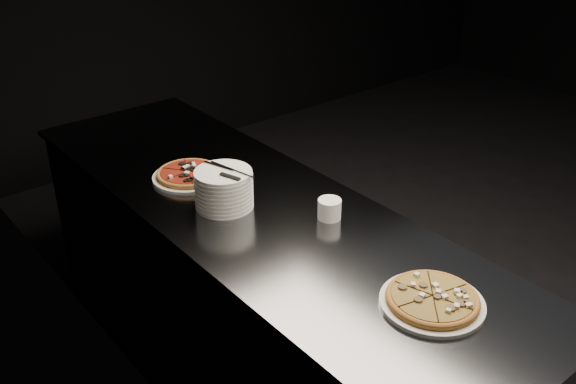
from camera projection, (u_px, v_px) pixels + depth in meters
floor at (531, 228)px, 4.02m from camera, size 5.00×5.00×0.00m
wall_left at (153, 105)px, 1.97m from camera, size 0.02×5.00×2.80m
counter at (256, 303)px, 2.62m from camera, size 0.74×2.44×0.92m
pizza_mushroom at (432, 300)px, 1.86m from camera, size 0.33×0.33×0.04m
pizza_tomato at (189, 174)px, 2.58m from camera, size 0.29×0.29×0.03m
plate_stack at (224, 189)px, 2.36m from camera, size 0.21×0.21×0.14m
cutlery at (227, 172)px, 2.31m from camera, size 0.07×0.23×0.01m
ramekin at (329, 208)px, 2.29m from camera, size 0.08×0.08×0.07m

